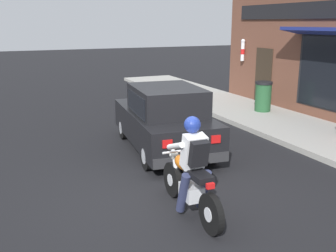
% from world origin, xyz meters
% --- Properties ---
extents(ground_plane, '(80.00, 80.00, 0.00)m').
position_xyz_m(ground_plane, '(0.00, 0.00, 0.00)').
color(ground_plane, black).
extents(sidewalk_curb, '(2.60, 22.00, 0.14)m').
position_xyz_m(sidewalk_curb, '(5.21, 3.00, 0.07)').
color(sidewalk_curb, '#9E9B93').
rests_on(sidewalk_curb, ground).
extents(storefront_building, '(1.25, 9.96, 4.20)m').
position_xyz_m(storefront_building, '(6.74, 2.83, 2.11)').
color(storefront_building, brown).
rests_on(storefront_building, ground).
extents(motorcycle_with_rider, '(0.56, 2.02, 1.62)m').
position_xyz_m(motorcycle_with_rider, '(0.16, -0.84, 0.68)').
color(motorcycle_with_rider, black).
rests_on(motorcycle_with_rider, ground).
extents(car_hatchback, '(2.03, 3.93, 1.57)m').
position_xyz_m(car_hatchback, '(1.09, 2.31, 0.77)').
color(car_hatchback, black).
rests_on(car_hatchback, ground).
extents(trash_bin, '(0.56, 0.56, 0.98)m').
position_xyz_m(trash_bin, '(5.57, 4.37, 0.64)').
color(trash_bin, '#23512D').
rests_on(trash_bin, sidewalk_curb).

